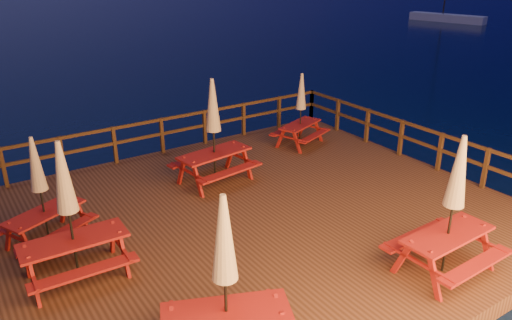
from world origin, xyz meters
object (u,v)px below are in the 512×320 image
object	(u,v)px
picnic_table_0	(40,189)
picnic_table_1	(68,210)
sailboat	(447,18)
picnic_table_2	(453,204)

from	to	relation	value
picnic_table_0	picnic_table_1	distance (m)	1.65
sailboat	picnic_table_0	size ratio (longest dim) A/B	4.55
picnic_table_1	picnic_table_2	distance (m)	6.90
picnic_table_0	picnic_table_2	bearing A→B (deg)	-66.76
sailboat	picnic_table_1	distance (m)	47.11
picnic_table_1	picnic_table_2	bearing A→B (deg)	-30.69
sailboat	picnic_table_1	bearing A→B (deg)	-165.58
picnic_table_0	picnic_table_2	size ratio (longest dim) A/B	0.85
picnic_table_0	picnic_table_1	size ratio (longest dim) A/B	0.86
sailboat	picnic_table_2	distance (m)	44.18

